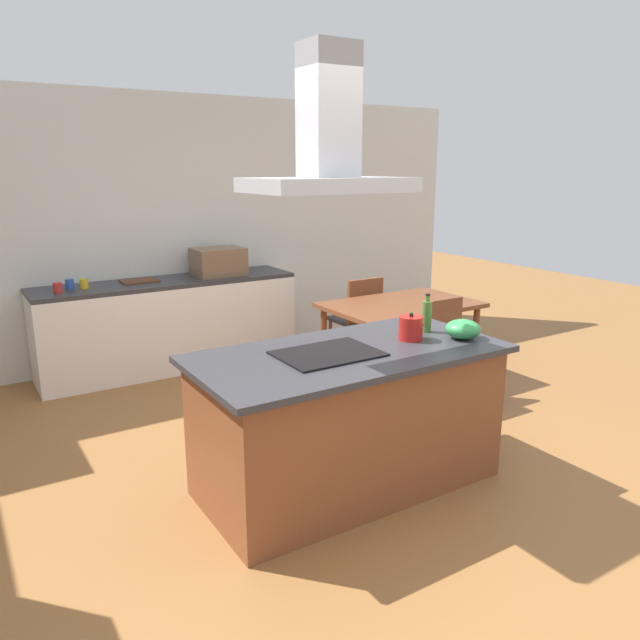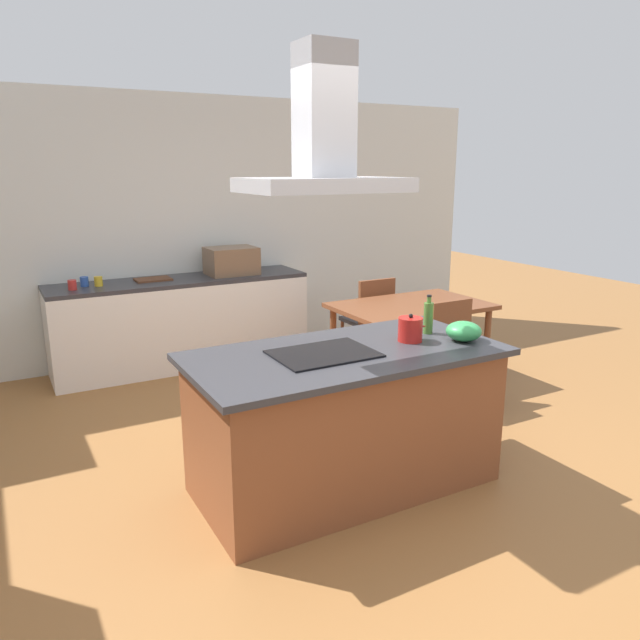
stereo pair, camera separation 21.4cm
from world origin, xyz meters
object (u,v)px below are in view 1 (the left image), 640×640
(coffee_mug_blue, at_px, (70,284))
(coffee_mug_yellow, at_px, (84,284))
(dining_table, at_px, (401,312))
(coffee_mug_red, at_px, (58,288))
(chair_facing_back_wall, at_px, (359,314))
(countertop_microwave, at_px, (218,262))
(cutting_board, at_px, (139,281))
(range_hood, at_px, (328,145))
(tea_kettle, at_px, (411,328))
(cooktop, at_px, (328,354))
(mixing_bowl, at_px, (463,329))
(olive_oil_bottle, at_px, (427,316))
(chair_facing_island, at_px, (450,345))

(coffee_mug_blue, xyz_separation_m, coffee_mug_yellow, (0.12, -0.05, 0.00))
(coffee_mug_yellow, distance_m, dining_table, 2.94)
(coffee_mug_red, height_order, chair_facing_back_wall, coffee_mug_red)
(countertop_microwave, xyz_separation_m, cutting_board, (-0.81, 0.05, -0.13))
(cutting_board, bearing_deg, range_hood, -84.45)
(tea_kettle, relative_size, dining_table, 0.15)
(cooktop, distance_m, coffee_mug_yellow, 2.99)
(mixing_bowl, relative_size, cutting_board, 0.67)
(olive_oil_bottle, bearing_deg, cutting_board, 111.60)
(cutting_board, bearing_deg, tea_kettle, -72.76)
(olive_oil_bottle, bearing_deg, coffee_mug_yellow, 120.49)
(countertop_microwave, distance_m, cutting_board, 0.82)
(cooktop, xyz_separation_m, dining_table, (1.70, 1.37, -0.24))
(dining_table, bearing_deg, tea_kettle, -127.69)
(tea_kettle, relative_size, chair_facing_back_wall, 0.23)
(coffee_mug_blue, bearing_deg, olive_oil_bottle, -58.24)
(tea_kettle, distance_m, cutting_board, 3.08)
(coffee_mug_red, bearing_deg, cutting_board, 9.36)
(mixing_bowl, height_order, coffee_mug_yellow, mixing_bowl)
(cutting_board, xyz_separation_m, chair_facing_back_wall, (1.99, -0.89, -0.40))
(tea_kettle, bearing_deg, countertop_microwave, 92.14)
(chair_facing_island, distance_m, range_hood, 2.44)
(coffee_mug_red, height_order, coffee_mug_yellow, same)
(tea_kettle, bearing_deg, coffee_mug_blue, 117.78)
(countertop_microwave, bearing_deg, mixing_bowl, -82.27)
(olive_oil_bottle, distance_m, chair_facing_island, 1.18)
(coffee_mug_red, distance_m, coffee_mug_blue, 0.17)
(mixing_bowl, bearing_deg, dining_table, 63.64)
(tea_kettle, bearing_deg, range_hood, 178.62)
(olive_oil_bottle, height_order, coffee_mug_blue, olive_oil_bottle)
(tea_kettle, distance_m, chair_facing_island, 1.38)
(mixing_bowl, height_order, chair_facing_island, mixing_bowl)
(mixing_bowl, relative_size, coffee_mug_blue, 2.53)
(mixing_bowl, xyz_separation_m, coffee_mug_blue, (-1.86, 3.10, -0.02))
(mixing_bowl, relative_size, coffee_mug_red, 2.53)
(olive_oil_bottle, height_order, cutting_board, olive_oil_bottle)
(olive_oil_bottle, distance_m, countertop_microwave, 2.82)
(tea_kettle, height_order, coffee_mug_red, tea_kettle)
(tea_kettle, relative_size, cutting_board, 0.61)
(cooktop, distance_m, chair_facing_island, 1.89)
(cooktop, relative_size, coffee_mug_red, 6.67)
(countertop_microwave, bearing_deg, chair_facing_island, -61.46)
(mixing_bowl, height_order, range_hood, range_hood)
(coffee_mug_blue, bearing_deg, coffee_mug_red, -134.86)
(olive_oil_bottle, relative_size, range_hood, 0.29)
(cooktop, bearing_deg, coffee_mug_red, 110.41)
(chair_facing_island, height_order, chair_facing_back_wall, same)
(dining_table, bearing_deg, chair_facing_island, -90.00)
(cooktop, bearing_deg, mixing_bowl, -10.48)
(mixing_bowl, distance_m, coffee_mug_blue, 3.61)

